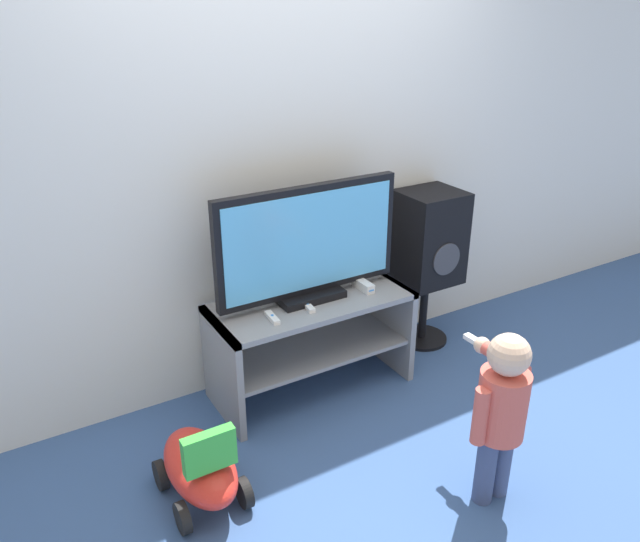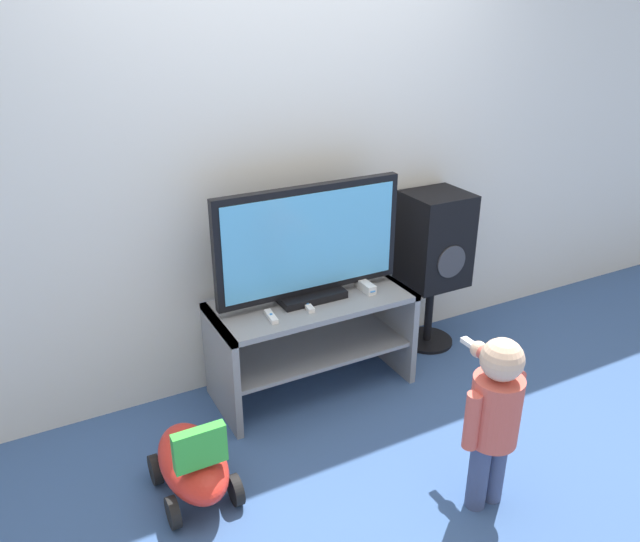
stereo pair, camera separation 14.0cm
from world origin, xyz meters
name	(u,v)px [view 1 (the left image)]	position (x,y,z in m)	size (l,w,h in m)	color
ground_plane	(334,409)	(0.00, 0.00, 0.00)	(16.00, 16.00, 0.00)	#38568C
wall_back	(280,148)	(0.00, 0.55, 1.30)	(10.00, 0.06, 2.60)	silver
tv_stand	(311,331)	(0.00, 0.24, 0.36)	(1.08, 0.47, 0.55)	gray
television	(308,245)	(0.00, 0.26, 0.86)	(1.03, 0.20, 0.62)	black
game_console	(363,285)	(0.31, 0.20, 0.58)	(0.05, 0.16, 0.05)	white
remote_primary	(272,318)	(-0.28, 0.14, 0.56)	(0.05, 0.13, 0.03)	white
remote_secondary	(308,306)	(-0.06, 0.16, 0.56)	(0.05, 0.13, 0.03)	white
child	(500,404)	(0.26, -0.88, 0.48)	(0.31, 0.46, 0.81)	#3F4C72
speaker_tower	(429,241)	(0.88, 0.34, 0.67)	(0.36, 0.34, 0.98)	black
ride_on_toy	(201,467)	(-0.83, -0.25, 0.17)	(0.32, 0.53, 0.44)	red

